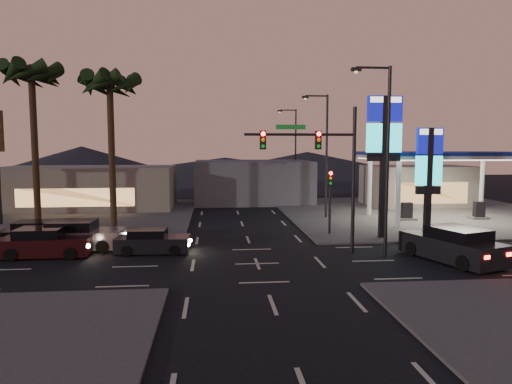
{
  "coord_description": "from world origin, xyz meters",
  "views": [
    {
      "loc": [
        -2.15,
        -22.28,
        5.82
      ],
      "look_at": [
        0.53,
        6.28,
        3.0
      ],
      "focal_mm": 32.0,
      "sensor_mm": 36.0,
      "label": 1
    }
  ],
  "objects": [
    {
      "name": "convenience_store",
      "position": [
        18.0,
        21.0,
        2.0
      ],
      "size": [
        10.0,
        6.0,
        4.0
      ],
      "primitive_type": "cube",
      "color": "#726B5B",
      "rests_on": "ground"
    },
    {
      "name": "hill_right",
      "position": [
        15.0,
        60.0,
        2.5
      ],
      "size": [
        50.0,
        50.0,
        5.0
      ],
      "primitive_type": "cone",
      "color": "black",
      "rests_on": "ground"
    },
    {
      "name": "corner_lot_ne",
      "position": [
        16.0,
        16.0,
        0.06
      ],
      "size": [
        24.0,
        24.0,
        0.12
      ],
      "primitive_type": "cube",
      "color": "#47443F",
      "rests_on": "ground"
    },
    {
      "name": "corner_lot_nw",
      "position": [
        -16.0,
        16.0,
        0.06
      ],
      "size": [
        24.0,
        24.0,
        0.12
      ],
      "primitive_type": "cube",
      "color": "#47443F",
      "rests_on": "ground"
    },
    {
      "name": "building_far_mid",
      "position": [
        2.0,
        26.0,
        2.2
      ],
      "size": [
        12.0,
        9.0,
        4.4
      ],
      "primitive_type": "cube",
      "color": "#4C4C51",
      "rests_on": "ground"
    },
    {
      "name": "building_far_west",
      "position": [
        -14.0,
        22.0,
        2.0
      ],
      "size": [
        16.0,
        8.0,
        4.0
      ],
      "primitive_type": "cube",
      "color": "#726B5B",
      "rests_on": "ground"
    },
    {
      "name": "car_lane_b_mid",
      "position": [
        -12.39,
        5.41,
        0.69
      ],
      "size": [
        4.64,
        2.14,
        1.48
      ],
      "color": "black",
      "rests_on": "ground"
    },
    {
      "name": "palm_b",
      "position": [
        -14.0,
        9.5,
        9.97
      ],
      "size": [
        4.41,
        4.41,
        11.46
      ],
      "color": "black",
      "rests_on": "ground"
    },
    {
      "name": "streetlight_mid",
      "position": [
        6.79,
        14.0,
        5.72
      ],
      "size": [
        2.14,
        0.25,
        10.0
      ],
      "color": "black",
      "rests_on": "ground"
    },
    {
      "name": "streetlight_far",
      "position": [
        6.79,
        28.0,
        5.72
      ],
      "size": [
        2.14,
        0.25,
        10.0
      ],
      "color": "black",
      "rests_on": "ground"
    },
    {
      "name": "suv_station",
      "position": [
        10.03,
        -0.42,
        0.83
      ],
      "size": [
        3.84,
        5.76,
        1.78
      ],
      "color": "black",
      "rests_on": "ground"
    },
    {
      "name": "traffic_signal_mast",
      "position": [
        3.76,
        1.99,
        5.23
      ],
      "size": [
        6.1,
        0.39,
        8.0
      ],
      "color": "black",
      "rests_on": "ground"
    },
    {
      "name": "ground",
      "position": [
        0.0,
        0.0,
        0.0
      ],
      "size": [
        140.0,
        140.0,
        0.0
      ],
      "primitive_type": "plane",
      "color": "black",
      "rests_on": "ground"
    },
    {
      "name": "gas_station",
      "position": [
        16.0,
        12.0,
        5.08
      ],
      "size": [
        12.2,
        8.2,
        5.47
      ],
      "color": "silver",
      "rests_on": "ground"
    },
    {
      "name": "palm_a",
      "position": [
        -9.0,
        9.5,
        9.43
      ],
      "size": [
        4.41,
        4.41,
        10.86
      ],
      "color": "black",
      "rests_on": "ground"
    },
    {
      "name": "hill_center",
      "position": [
        0.0,
        60.0,
        2.0
      ],
      "size": [
        60.0,
        60.0,
        4.0
      ],
      "primitive_type": "cone",
      "color": "black",
      "rests_on": "ground"
    },
    {
      "name": "hill_left",
      "position": [
        -25.0,
        60.0,
        3.0
      ],
      "size": [
        40.0,
        40.0,
        6.0
      ],
      "primitive_type": "cone",
      "color": "black",
      "rests_on": "ground"
    },
    {
      "name": "pylon_sign_short",
      "position": [
        11.0,
        4.5,
        4.66
      ],
      "size": [
        1.6,
        0.35,
        7.0
      ],
      "color": "black",
      "rests_on": "ground"
    },
    {
      "name": "pylon_sign_tall",
      "position": [
        8.5,
        5.5,
        6.39
      ],
      "size": [
        2.2,
        0.35,
        9.0
      ],
      "color": "black",
      "rests_on": "ground"
    },
    {
      "name": "car_lane_a_mid",
      "position": [
        -11.13,
        2.61,
        0.72
      ],
      "size": [
        4.77,
        2.06,
        1.54
      ],
      "color": "black",
      "rests_on": "ground"
    },
    {
      "name": "car_lane_a_front",
      "position": [
        -5.56,
        2.93,
        0.62
      ],
      "size": [
        4.18,
        1.91,
        1.34
      ],
      "color": "black",
      "rests_on": "ground"
    },
    {
      "name": "car_lane_b_front",
      "position": [
        -9.91,
        4.17,
        0.77
      ],
      "size": [
        5.16,
        2.28,
        1.66
      ],
      "color": "slate",
      "rests_on": "ground"
    },
    {
      "name": "pedestal_signal",
      "position": [
        5.5,
        6.98,
        2.92
      ],
      "size": [
        0.32,
        0.39,
        4.3
      ],
      "color": "black",
      "rests_on": "ground"
    },
    {
      "name": "streetlight_near",
      "position": [
        6.79,
        1.0,
        5.72
      ],
      "size": [
        2.14,
        0.25,
        10.0
      ],
      "color": "black",
      "rests_on": "ground"
    }
  ]
}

